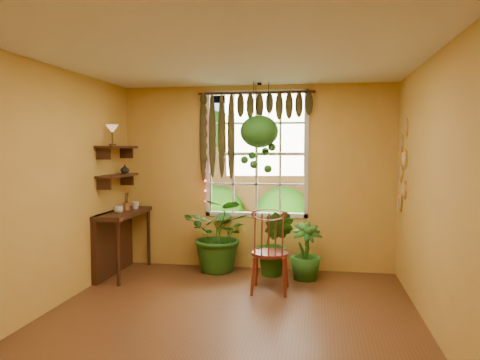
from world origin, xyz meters
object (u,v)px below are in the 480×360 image
Objects in this scene: windsor_chair at (270,264)px; hanging_basket at (259,136)px; potted_plant_left at (221,234)px; potted_plant_mid at (275,243)px; counter_ledge at (117,235)px.

hanging_basket reaches higher than windsor_chair.
potted_plant_left is 0.85× the size of hanging_basket.
windsor_chair reaches higher than potted_plant_mid.
hanging_basket is (1.98, 0.39, 1.40)m from counter_ledge.
windsor_chair reaches higher than potted_plant_left.
counter_ledge is at bearing -173.40° from potted_plant_mid.
counter_ledge is 0.98× the size of windsor_chair.
windsor_chair is at bearing -89.81° from potted_plant_mid.
counter_ledge is 1.29× the size of potted_plant_mid.
windsor_chair is (2.23, -0.49, -0.20)m from counter_ledge.
potted_plant_left is 1.52m from hanging_basket.
hanging_basket is (0.55, 0.03, 1.41)m from potted_plant_left.
windsor_chair is 1.12× the size of potted_plant_left.
potted_plant_mid is (2.23, 0.26, -0.09)m from counter_ledge.
hanging_basket is at bearing 2.83° from potted_plant_left.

